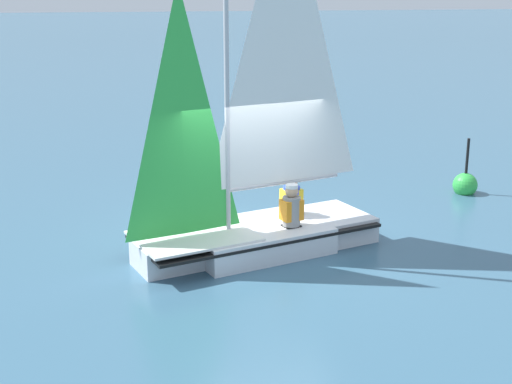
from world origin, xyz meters
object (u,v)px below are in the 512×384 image
Objects in this scene: sailboat_main at (257,200)px; sailor_helm at (291,215)px; sailor_crew at (291,205)px; buoy_marker at (465,184)px.

sailboat_main reaches higher than sailor_helm.
sailor_helm is 1.00× the size of sailor_crew.
buoy_marker is (-5.21, -2.38, -0.69)m from sailboat_main.
sailor_helm reaches higher than sailor_crew.
buoy_marker is (-4.66, -2.52, -0.43)m from sailor_helm.
sailor_crew is (-0.18, -0.62, -0.01)m from sailor_helm.
buoy_marker is at bearing -170.58° from sailboat_main.
sailor_helm is 0.65m from sailor_crew.
sailboat_main reaches higher than sailor_crew.
sailor_crew is at bearing 22.98° from buoy_marker.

